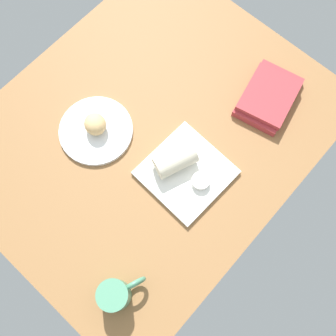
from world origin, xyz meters
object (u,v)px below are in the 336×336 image
object	(u,v)px
round_plate	(96,131)
sauce_cup	(201,181)
scone_pastry	(95,124)
square_plate	(186,173)
breakfast_wrap	(175,160)
book_stack	(269,97)
coffee_mug	(116,294)

from	to	relation	value
round_plate	sauce_cup	world-z (taller)	sauce_cup
scone_pastry	square_plate	bearing A→B (deg)	-75.32
square_plate	sauce_cup	size ratio (longest dim) A/B	4.31
round_plate	scone_pastry	size ratio (longest dim) A/B	3.23
breakfast_wrap	scone_pastry	bearing A→B (deg)	-143.03
square_plate	round_plate	bearing A→B (deg)	105.78
round_plate	scone_pastry	bearing A→B (deg)	3.83
round_plate	book_stack	size ratio (longest dim) A/B	0.93
sauce_cup	book_stack	xyz separation A→B (cm)	(35.20, 2.13, -0.61)
scone_pastry	book_stack	distance (cm)	54.24
sauce_cup	book_stack	size ratio (longest dim) A/B	0.22
scone_pastry	round_plate	bearing A→B (deg)	-176.17
round_plate	square_plate	world-z (taller)	square_plate
scone_pastry	square_plate	xyz separation A→B (cm)	(7.74, -29.53, -3.64)
breakfast_wrap	coffee_mug	world-z (taller)	coffee_mug
breakfast_wrap	coffee_mug	bearing A→B (deg)	-50.33
square_plate	coffee_mug	distance (cm)	39.50
book_stack	sauce_cup	bearing A→B (deg)	-176.54
sauce_cup	coffee_mug	distance (cm)	38.87
round_plate	coffee_mug	world-z (taller)	coffee_mug
scone_pastry	sauce_cup	xyz separation A→B (cm)	(8.11, -34.70, -1.65)
round_plate	book_stack	bearing A→B (deg)	-36.53
sauce_cup	round_plate	bearing A→B (deg)	104.11
sauce_cup	book_stack	bearing A→B (deg)	3.46
sauce_cup	book_stack	distance (cm)	35.27
breakfast_wrap	coffee_mug	distance (cm)	40.14
sauce_cup	square_plate	bearing A→B (deg)	94.18
scone_pastry	book_stack	bearing A→B (deg)	-36.94
scone_pastry	sauce_cup	world-z (taller)	scone_pastry
round_plate	scone_pastry	distance (cm)	3.78
scone_pastry	coffee_mug	bearing A→B (deg)	-128.42
square_plate	breakfast_wrap	xyz separation A→B (cm)	(-0.30, 4.14, 4.18)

